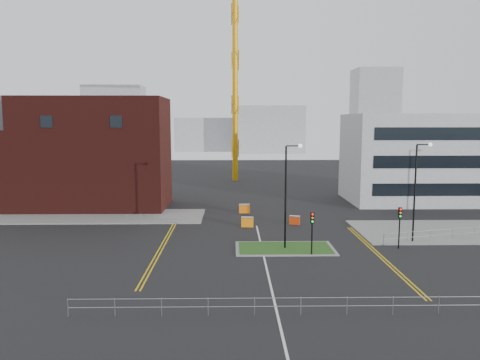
# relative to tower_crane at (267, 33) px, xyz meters

# --- Properties ---
(ground) EXTENTS (200.00, 200.00, 0.00)m
(ground) POSITION_rel_tower_crane_xyz_m (-3.73, -54.42, -26.66)
(ground) COLOR black
(ground) RESTS_ON ground
(pavement_left) EXTENTS (28.00, 8.00, 0.12)m
(pavement_left) POSITION_rel_tower_crane_xyz_m (-23.73, -32.42, -26.60)
(pavement_left) COLOR slate
(pavement_left) RESTS_ON ground
(pavement_right) EXTENTS (24.00, 10.00, 0.12)m
(pavement_right) POSITION_rel_tower_crane_xyz_m (18.27, -40.42, -26.60)
(pavement_right) COLOR slate
(pavement_right) RESTS_ON ground
(island_kerb) EXTENTS (8.60, 4.60, 0.08)m
(island_kerb) POSITION_rel_tower_crane_xyz_m (-1.73, -46.42, -26.62)
(island_kerb) COLOR slate
(island_kerb) RESTS_ON ground
(grass_island) EXTENTS (8.00, 4.00, 0.12)m
(grass_island) POSITION_rel_tower_crane_xyz_m (-1.73, -46.42, -26.60)
(grass_island) COLOR #254416
(grass_island) RESTS_ON ground
(brick_building) EXTENTS (24.20, 10.07, 14.24)m
(brick_building) POSITION_rel_tower_crane_xyz_m (-26.70, -26.42, -19.81)
(brick_building) COLOR #401310
(brick_building) RESTS_ON ground
(office_block) EXTENTS (25.00, 12.20, 12.00)m
(office_block) POSITION_rel_tower_crane_xyz_m (22.28, -22.45, -20.66)
(office_block) COLOR #9FA1A3
(office_block) RESTS_ON ground
(tower_crane) EXTENTS (52.83, 6.32, 38.66)m
(tower_crane) POSITION_rel_tower_crane_xyz_m (0.00, 0.00, 0.00)
(tower_crane) COLOR orange
(tower_crane) RESTS_ON ground
(streetlamp_island) EXTENTS (1.46, 0.36, 9.18)m
(streetlamp_island) POSITION_rel_tower_crane_xyz_m (-1.51, -46.42, -21.25)
(streetlamp_island) COLOR black
(streetlamp_island) RESTS_ON ground
(streetlamp_right_near) EXTENTS (1.46, 0.36, 9.18)m
(streetlamp_right_near) POSITION_rel_tower_crane_xyz_m (10.49, -44.42, -21.25)
(streetlamp_right_near) COLOR black
(streetlamp_right_near) RESTS_ON ground
(traffic_light_island) EXTENTS (0.28, 0.33, 3.65)m
(traffic_light_island) POSITION_rel_tower_crane_xyz_m (0.27, -48.44, -24.09)
(traffic_light_island) COLOR black
(traffic_light_island) RESTS_ON ground
(traffic_light_right) EXTENTS (0.28, 0.33, 3.65)m
(traffic_light_right) POSITION_rel_tower_crane_xyz_m (8.27, -46.44, -24.09)
(traffic_light_right) COLOR black
(traffic_light_right) RESTS_ON ground
(railing_front) EXTENTS (24.05, 0.05, 1.10)m
(railing_front) POSITION_rel_tower_crane_xyz_m (-3.73, -60.42, -25.88)
(railing_front) COLOR gray
(railing_front) RESTS_ON ground
(railing_left) EXTENTS (6.05, 0.05, 1.10)m
(railing_left) POSITION_rel_tower_crane_xyz_m (-14.73, -36.42, -25.92)
(railing_left) COLOR gray
(railing_left) RESTS_ON ground
(railing_right) EXTENTS (19.05, 5.05, 1.10)m
(railing_right) POSITION_rel_tower_crane_xyz_m (16.77, -42.92, -25.88)
(railing_right) COLOR gray
(railing_right) RESTS_ON ground
(centre_line) EXTENTS (0.15, 30.00, 0.01)m
(centre_line) POSITION_rel_tower_crane_xyz_m (-3.73, -52.42, -26.65)
(centre_line) COLOR silver
(centre_line) RESTS_ON ground
(yellow_left_a) EXTENTS (0.12, 24.00, 0.01)m
(yellow_left_a) POSITION_rel_tower_crane_xyz_m (-12.73, -44.42, -26.65)
(yellow_left_a) COLOR gold
(yellow_left_a) RESTS_ON ground
(yellow_left_b) EXTENTS (0.12, 24.00, 0.01)m
(yellow_left_b) POSITION_rel_tower_crane_xyz_m (-12.43, -44.42, -26.65)
(yellow_left_b) COLOR gold
(yellow_left_b) RESTS_ON ground
(yellow_right_a) EXTENTS (0.12, 20.00, 0.01)m
(yellow_right_a) POSITION_rel_tower_crane_xyz_m (5.77, -48.42, -26.65)
(yellow_right_a) COLOR gold
(yellow_right_a) RESTS_ON ground
(yellow_right_b) EXTENTS (0.12, 20.00, 0.01)m
(yellow_right_b) POSITION_rel_tower_crane_xyz_m (6.07, -48.42, -26.65)
(yellow_right_b) COLOR gold
(yellow_right_b) RESTS_ON ground
(skyline_a) EXTENTS (18.00, 12.00, 22.00)m
(skyline_a) POSITION_rel_tower_crane_xyz_m (-43.73, 65.58, -15.66)
(skyline_a) COLOR gray
(skyline_a) RESTS_ON ground
(skyline_b) EXTENTS (24.00, 12.00, 16.00)m
(skyline_b) POSITION_rel_tower_crane_xyz_m (6.27, 75.58, -18.66)
(skyline_b) COLOR gray
(skyline_b) RESTS_ON ground
(skyline_c) EXTENTS (14.00, 12.00, 28.00)m
(skyline_c) POSITION_rel_tower_crane_xyz_m (41.27, 70.58, -12.66)
(skyline_c) COLOR gray
(skyline_c) RESTS_ON ground
(skyline_d) EXTENTS (30.00, 12.00, 12.00)m
(skyline_d) POSITION_rel_tower_crane_xyz_m (-11.73, 85.58, -20.66)
(skyline_d) COLOR gray
(skyline_d) RESTS_ON ground
(barrier_left) EXTENTS (1.30, 0.54, 1.06)m
(barrier_left) POSITION_rel_tower_crane_xyz_m (-4.73, -37.87, -26.08)
(barrier_left) COLOR orange
(barrier_left) RESTS_ON ground
(barrier_mid) EXTENTS (1.30, 0.47, 1.09)m
(barrier_mid) POSITION_rel_tower_crane_xyz_m (-4.85, -30.42, -26.07)
(barrier_mid) COLOR orange
(barrier_mid) RESTS_ON ground
(barrier_right) EXTENTS (1.18, 0.71, 0.94)m
(barrier_right) POSITION_rel_tower_crane_xyz_m (0.41, -36.75, -26.15)
(barrier_right) COLOR red
(barrier_right) RESTS_ON ground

